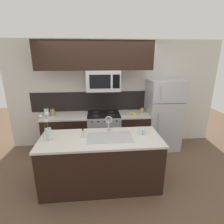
# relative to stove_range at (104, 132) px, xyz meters

# --- Properties ---
(ground_plane) EXTENTS (10.00, 10.00, 0.00)m
(ground_plane) POSITION_rel_stove_range_xyz_m (-0.00, -0.90, -0.46)
(ground_plane) COLOR brown
(rear_partition) EXTENTS (5.20, 0.10, 2.60)m
(rear_partition) POSITION_rel_stove_range_xyz_m (0.30, 0.38, 0.84)
(rear_partition) COLOR silver
(rear_partition) RESTS_ON ground
(splash_band) EXTENTS (3.49, 0.01, 0.48)m
(splash_band) POSITION_rel_stove_range_xyz_m (-0.00, 0.32, 0.69)
(splash_band) COLOR black
(splash_band) RESTS_ON rear_partition
(back_counter_left) EXTENTS (1.05, 0.65, 0.91)m
(back_counter_left) POSITION_rel_stove_range_xyz_m (-0.89, 0.00, -0.01)
(back_counter_left) COLOR black
(back_counter_left) RESTS_ON ground
(back_counter_right) EXTENTS (0.71, 0.65, 0.91)m
(back_counter_right) POSITION_rel_stove_range_xyz_m (0.72, 0.00, -0.01)
(back_counter_right) COLOR black
(back_counter_right) RESTS_ON ground
(stove_range) EXTENTS (0.76, 0.64, 0.93)m
(stove_range) POSITION_rel_stove_range_xyz_m (0.00, 0.00, 0.00)
(stove_range) COLOR #B7BABF
(stove_range) RESTS_ON ground
(microwave) EXTENTS (0.74, 0.40, 0.46)m
(microwave) POSITION_rel_stove_range_xyz_m (0.00, -0.02, 1.24)
(microwave) COLOR #B7BABF
(upper_cabinet_band) EXTENTS (2.46, 0.34, 0.60)m
(upper_cabinet_band) POSITION_rel_stove_range_xyz_m (-0.17, -0.05, 1.77)
(upper_cabinet_band) COLOR black
(refrigerator) EXTENTS (0.78, 0.74, 1.70)m
(refrigerator) POSITION_rel_stove_range_xyz_m (1.45, 0.02, 0.39)
(refrigerator) COLOR #B7BABF
(refrigerator) RESTS_ON ground
(storage_jar_tall) EXTENTS (0.10, 0.10, 0.21)m
(storage_jar_tall) POSITION_rel_stove_range_xyz_m (-1.30, -0.01, 0.55)
(storage_jar_tall) COLOR silver
(storage_jar_tall) RESTS_ON back_counter_left
(storage_jar_medium) EXTENTS (0.11, 0.11, 0.17)m
(storage_jar_medium) POSITION_rel_stove_range_xyz_m (-1.18, 0.02, 0.53)
(storage_jar_medium) COLOR #997F5B
(storage_jar_medium) RESTS_ON back_counter_left
(banana_bunch) EXTENTS (0.19, 0.12, 0.08)m
(banana_bunch) POSITION_rel_stove_range_xyz_m (0.69, -0.06, 0.47)
(banana_bunch) COLOR yellow
(banana_bunch) RESTS_ON back_counter_right
(coffee_tin) EXTENTS (0.08, 0.08, 0.11)m
(coffee_tin) POSITION_rel_stove_range_xyz_m (0.94, 0.05, 0.50)
(coffee_tin) COLOR gold
(coffee_tin) RESTS_ON back_counter_right
(island_counter) EXTENTS (2.04, 0.83, 0.91)m
(island_counter) POSITION_rel_stove_range_xyz_m (-0.11, -1.25, -0.01)
(island_counter) COLOR black
(island_counter) RESTS_ON ground
(kitchen_sink) EXTENTS (0.76, 0.44, 0.16)m
(kitchen_sink) POSITION_rel_stove_range_xyz_m (0.04, -1.25, 0.38)
(kitchen_sink) COLOR #ADAFB5
(kitchen_sink) RESTS_ON island_counter
(sink_faucet) EXTENTS (0.14, 0.14, 0.31)m
(sink_faucet) POSITION_rel_stove_range_xyz_m (0.04, -1.03, 0.65)
(sink_faucet) COLOR #B7BABF
(sink_faucet) RESTS_ON island_counter
(dish_soap_bottle) EXTENTS (0.06, 0.05, 0.16)m
(dish_soap_bottle) POSITION_rel_stove_range_xyz_m (-0.41, -1.21, 0.52)
(dish_soap_bottle) COLOR beige
(dish_soap_bottle) RESTS_ON island_counter
(drinking_glass) EXTENTS (0.08, 0.08, 0.12)m
(drinking_glass) POSITION_rel_stove_range_xyz_m (0.58, -1.19, 0.51)
(drinking_glass) COLOR silver
(drinking_glass) RESTS_ON island_counter
(spare_glass) EXTENTS (0.07, 0.07, 0.09)m
(spare_glass) POSITION_rel_stove_range_xyz_m (0.65, -1.19, 0.49)
(spare_glass) COLOR silver
(spare_glass) RESTS_ON island_counter
(flower_vase) EXTENTS (0.14, 0.14, 0.49)m
(flower_vase) POSITION_rel_stove_range_xyz_m (-0.95, -1.26, 0.58)
(flower_vase) COLOR silver
(flower_vase) RESTS_ON island_counter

